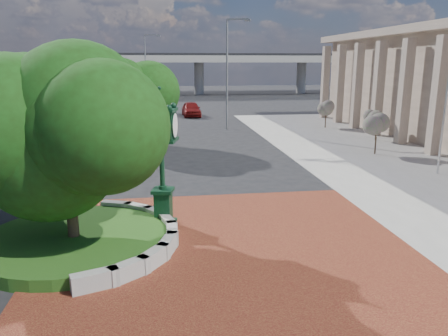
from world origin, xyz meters
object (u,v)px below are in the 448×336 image
(post_clock, at_px, (162,153))
(flagpole_a, at_px, (448,86))
(parked_car, at_px, (191,109))
(street_lamp_far, at_px, (147,67))
(street_lamp_near, at_px, (230,66))

(post_clock, height_order, flagpole_a, flagpole_a)
(parked_car, relative_size, flagpole_a, 0.52)
(street_lamp_far, bearing_deg, parked_car, -53.65)
(street_lamp_near, relative_size, street_lamp_far, 1.04)
(street_lamp_near, distance_m, street_lamp_far, 18.50)
(post_clock, bearing_deg, street_lamp_near, 75.56)
(post_clock, bearing_deg, street_lamp_far, 92.30)
(post_clock, relative_size, parked_car, 1.05)
(parked_car, bearing_deg, street_lamp_near, -76.49)
(post_clock, distance_m, flagpole_a, 15.97)
(post_clock, xyz_separation_m, parked_car, (3.26, 33.73, -1.96))
(street_lamp_near, bearing_deg, street_lamp_far, 114.51)
(post_clock, distance_m, street_lamp_near, 24.46)
(flagpole_a, bearing_deg, street_lamp_near, 116.08)
(flagpole_a, distance_m, street_lamp_far, 38.40)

